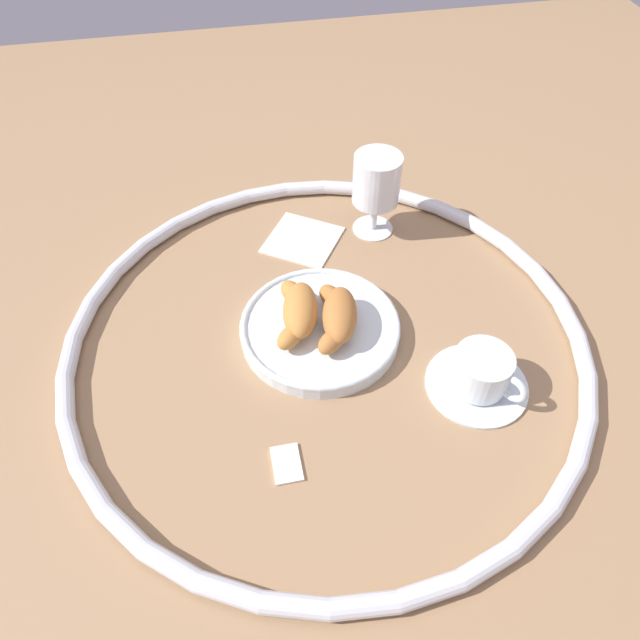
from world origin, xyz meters
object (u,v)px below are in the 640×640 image
object	(u,v)px
juice_glass_left	(376,183)
sugar_packet	(287,463)
pastry_plate	(320,328)
coffee_cup_near	(481,375)
croissant_small	(298,311)
croissant_large	(337,316)
folded_napkin	(303,239)

from	to	relation	value
juice_glass_left	sugar_packet	xyz separation A→B (m)	(-0.40, 0.21, -0.09)
pastry_plate	coffee_cup_near	size ratio (longest dim) A/B	1.67
coffee_cup_near	sugar_packet	xyz separation A→B (m)	(-0.06, 0.27, -0.02)
sugar_packet	croissant_small	bearing A→B (deg)	-14.07
croissant_large	croissant_small	xyz separation A→B (m)	(0.02, 0.05, 0.00)
croissant_small	folded_napkin	xyz separation A→B (m)	(0.19, -0.04, -0.04)
pastry_plate	sugar_packet	bearing A→B (deg)	157.56
pastry_plate	juice_glass_left	size ratio (longest dim) A/B	1.62
pastry_plate	croissant_large	bearing A→B (deg)	-111.83
croissant_small	folded_napkin	world-z (taller)	croissant_small
coffee_cup_near	sugar_packet	size ratio (longest dim) A/B	2.72
sugar_packet	coffee_cup_near	bearing A→B (deg)	-76.73
croissant_small	coffee_cup_near	xyz separation A→B (m)	(-0.14, -0.22, -0.02)
sugar_packet	juice_glass_left	bearing A→B (deg)	-27.84
folded_napkin	sugar_packet	bearing A→B (deg)	167.03
croissant_large	sugar_packet	xyz separation A→B (m)	(-0.18, 0.10, -0.04)
juice_glass_left	sugar_packet	world-z (taller)	juice_glass_left
coffee_cup_near	folded_napkin	world-z (taller)	coffee_cup_near
juice_glass_left	coffee_cup_near	bearing A→B (deg)	-171.19
folded_napkin	juice_glass_left	bearing A→B (deg)	-87.03
pastry_plate	croissant_large	distance (m)	0.04
croissant_large	sugar_packet	distance (m)	0.21
croissant_large	folded_napkin	xyz separation A→B (m)	(0.21, 0.01, -0.04)
croissant_large	juice_glass_left	size ratio (longest dim) A/B	0.95
coffee_cup_near	sugar_packet	distance (m)	0.27
croissant_small	folded_napkin	size ratio (longest dim) A/B	1.22
croissant_large	juice_glass_left	bearing A→B (deg)	-26.79
croissant_large	croissant_small	size ratio (longest dim) A/B	0.99
pastry_plate	coffee_cup_near	xyz separation A→B (m)	(-0.13, -0.19, 0.01)
croissant_large	folded_napkin	world-z (taller)	croissant_large
croissant_large	croissant_small	distance (m)	0.05
coffee_cup_near	juice_glass_left	size ratio (longest dim) A/B	0.97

